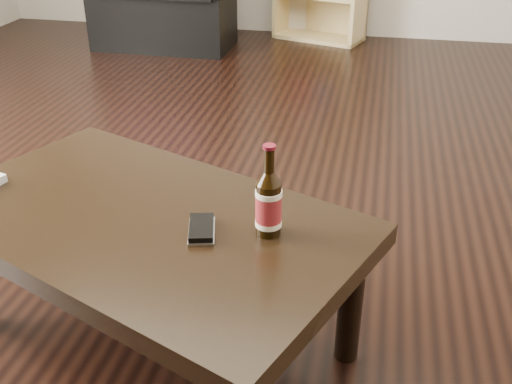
% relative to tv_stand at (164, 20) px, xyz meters
% --- Properties ---
extents(floor, '(5.00, 6.00, 0.01)m').
position_rel_tv_stand_xyz_m(floor, '(0.95, -2.38, -0.20)').
color(floor, black).
rests_on(floor, ground).
extents(tv_stand, '(0.98, 0.50, 0.39)m').
position_rel_tv_stand_xyz_m(tv_stand, '(0.00, 0.00, 0.00)').
color(tv_stand, black).
rests_on(tv_stand, floor).
extents(coffee_table, '(1.26, 1.01, 0.41)m').
position_rel_tv_stand_xyz_m(coffee_table, '(1.01, -2.95, 0.16)').
color(coffee_table, black).
rests_on(coffee_table, floor).
extents(beer_bottle, '(0.07, 0.07, 0.23)m').
position_rel_tv_stand_xyz_m(beer_bottle, '(1.33, -2.96, 0.30)').
color(beer_bottle, black).
rests_on(beer_bottle, coffee_table).
extents(phone, '(0.09, 0.13, 0.02)m').
position_rel_tv_stand_xyz_m(phone, '(1.17, -3.00, 0.23)').
color(phone, silver).
rests_on(phone, coffee_table).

